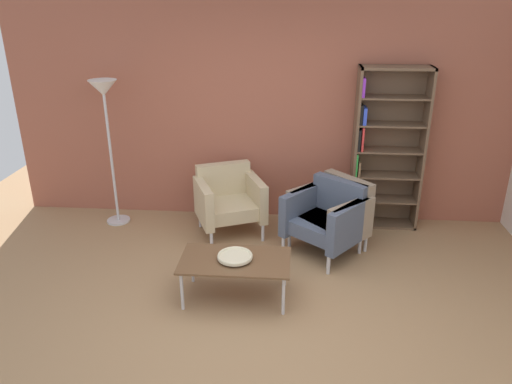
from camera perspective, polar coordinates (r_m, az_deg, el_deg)
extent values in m
plane|color=#9E7751|center=(4.24, 0.62, -16.44)|extent=(8.32, 8.32, 0.00)
cube|color=#9E5642|center=(5.89, 2.39, 10.52)|extent=(6.40, 0.12, 2.90)
cube|color=brown|center=(5.83, 11.37, 4.89)|extent=(0.03, 0.30, 1.90)
cube|color=brown|center=(5.97, 18.74, 4.55)|extent=(0.03, 0.30, 1.90)
cube|color=brown|center=(5.69, 16.07, 13.73)|extent=(0.80, 0.30, 0.03)
cube|color=brown|center=(6.22, 14.25, -3.49)|extent=(0.80, 0.30, 0.03)
cube|color=brown|center=(6.02, 14.88, 5.14)|extent=(0.80, 0.02, 1.90)
cube|color=brown|center=(6.09, 14.53, -0.77)|extent=(0.76, 0.28, 0.02)
cube|color=brown|center=(5.98, 14.81, 1.93)|extent=(0.76, 0.28, 0.02)
cube|color=brown|center=(5.89, 15.10, 4.73)|extent=(0.76, 0.28, 0.02)
cube|color=brown|center=(5.81, 15.41, 7.61)|extent=(0.76, 0.28, 0.02)
cube|color=brown|center=(5.74, 15.72, 10.56)|extent=(0.76, 0.28, 0.02)
cube|color=red|center=(6.10, 11.12, -2.53)|extent=(0.04, 0.23, 0.18)
cube|color=green|center=(6.08, 11.63, -2.54)|extent=(0.04, 0.18, 0.21)
cube|color=black|center=(5.95, 11.39, 0.14)|extent=(0.04, 0.18, 0.20)
cube|color=blue|center=(5.96, 11.85, 0.49)|extent=(0.03, 0.22, 0.27)
cube|color=green|center=(5.86, 11.53, 3.29)|extent=(0.02, 0.23, 0.27)
cube|color=olive|center=(5.86, 11.85, 2.78)|extent=(0.02, 0.19, 0.17)
cube|color=black|center=(5.76, 11.82, 6.06)|extent=(0.03, 0.21, 0.25)
cube|color=red|center=(5.78, 12.20, 6.20)|extent=(0.02, 0.24, 0.27)
cube|color=black|center=(5.70, 12.04, 8.92)|extent=(0.03, 0.24, 0.22)
cube|color=blue|center=(5.69, 12.46, 8.71)|extent=(0.04, 0.20, 0.19)
cube|color=purple|center=(5.63, 12.30, 11.88)|extent=(0.03, 0.22, 0.21)
cube|color=brown|center=(4.50, -2.45, -7.95)|extent=(1.00, 0.56, 0.02)
cylinder|color=silver|center=(4.48, -8.60, -11.33)|extent=(0.03, 0.03, 0.38)
cylinder|color=silver|center=(4.38, 3.20, -11.96)|extent=(0.03, 0.03, 0.38)
cylinder|color=silver|center=(4.86, -7.41, -8.34)|extent=(0.03, 0.03, 0.38)
cylinder|color=silver|center=(4.77, 3.36, -8.84)|extent=(0.03, 0.03, 0.38)
cylinder|color=beige|center=(4.49, -2.46, -7.73)|extent=(0.13, 0.13, 0.02)
cylinder|color=beige|center=(4.48, -2.46, -7.51)|extent=(0.32, 0.32, 0.02)
torus|color=beige|center=(4.47, -2.46, -7.38)|extent=(0.32, 0.32, 0.02)
cube|color=#C6B289|center=(5.70, -3.07, -1.88)|extent=(0.82, 0.78, 0.16)
cube|color=#C6B289|center=(5.84, -3.84, 1.57)|extent=(0.64, 0.36, 0.38)
cube|color=#C6B289|center=(5.57, -6.11, -1.34)|extent=(0.33, 0.61, 0.46)
cube|color=#C6B289|center=(5.72, -0.05, -0.55)|extent=(0.33, 0.61, 0.46)
cylinder|color=silver|center=(5.45, -5.20, -5.48)|extent=(0.04, 0.04, 0.24)
cylinder|color=silver|center=(5.60, 0.80, -4.59)|extent=(0.04, 0.04, 0.24)
cylinder|color=silver|center=(5.96, -6.51, -2.98)|extent=(0.04, 0.04, 0.24)
cylinder|color=silver|center=(6.09, -0.99, -2.24)|extent=(0.04, 0.04, 0.24)
cube|color=#4C566B|center=(5.31, 7.87, -3.98)|extent=(0.86, 0.85, 0.16)
cube|color=#4C566B|center=(5.40, 9.70, -0.47)|extent=(0.57, 0.49, 0.38)
cube|color=#4C566B|center=(5.41, 5.16, -2.03)|extent=(0.47, 0.55, 0.46)
cube|color=#4C566B|center=(5.09, 10.63, -3.98)|extent=(0.47, 0.55, 0.46)
cylinder|color=silver|center=(5.34, 3.18, -6.03)|extent=(0.04, 0.04, 0.24)
cylinder|color=silver|center=(5.03, 8.44, -8.21)|extent=(0.04, 0.04, 0.24)
cylinder|color=silver|center=(5.75, 6.93, -3.99)|extent=(0.04, 0.04, 0.24)
cylinder|color=silver|center=(5.46, 11.99, -5.86)|extent=(0.04, 0.04, 0.24)
cube|color=gray|center=(5.41, 8.54, -3.49)|extent=(0.86, 0.86, 0.16)
cube|color=gray|center=(5.49, 10.65, -0.17)|extent=(0.52, 0.55, 0.38)
cube|color=gray|center=(5.55, 6.16, -1.44)|extent=(0.52, 0.49, 0.46)
cube|color=gray|center=(5.17, 10.94, -3.61)|extent=(0.52, 0.49, 0.46)
cylinder|color=silver|center=(5.49, 3.91, -5.19)|extent=(0.04, 0.04, 0.24)
cylinder|color=silver|center=(5.12, 8.43, -7.60)|extent=(0.04, 0.04, 0.24)
cylinder|color=silver|center=(5.86, 8.15, -3.53)|extent=(0.04, 0.04, 0.24)
cylinder|color=silver|center=(5.51, 12.63, -5.62)|extent=(0.04, 0.04, 0.24)
cylinder|color=silver|center=(6.34, -15.67, -3.18)|extent=(0.28, 0.28, 0.02)
cylinder|color=silver|center=(6.04, -16.49, 4.02)|extent=(0.03, 0.03, 1.65)
cone|color=white|center=(5.85, -17.36, 11.47)|extent=(0.32, 0.32, 0.18)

